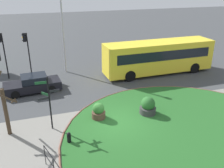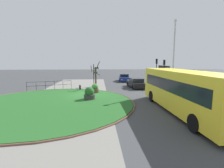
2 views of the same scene
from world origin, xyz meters
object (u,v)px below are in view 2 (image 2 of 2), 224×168
(planter_near_signpost, at_px, (95,89))
(planter_kerbside, at_px, (89,94))
(car_near_lane, at_px, (124,78))
(lamppost_tall, at_px, (174,54))
(signpost_directional, at_px, (94,74))
(street_tree_bare, at_px, (96,75))
(bollard_foreground, at_px, (80,87))
(bus_yellow, at_px, (183,90))
(traffic_light_near, at_px, (157,66))
(billboard_left, at_px, (164,71))
(traffic_light_far, at_px, (164,67))
(car_far_lane, at_px, (136,83))

(planter_near_signpost, distance_m, planter_kerbside, 3.30)
(car_near_lane, height_order, lamppost_tall, lamppost_tall)
(signpost_directional, distance_m, planter_near_signpost, 3.36)
(street_tree_bare, bearing_deg, bollard_foreground, -32.01)
(planter_near_signpost, relative_size, street_tree_bare, 0.31)
(bus_yellow, bearing_deg, traffic_light_near, 167.40)
(signpost_directional, height_order, planter_kerbside, signpost_directional)
(billboard_left, bearing_deg, traffic_light_near, -38.29)
(bus_yellow, xyz_separation_m, car_near_lane, (-19.38, -1.32, -1.00))
(signpost_directional, relative_size, traffic_light_near, 0.82)
(car_near_lane, distance_m, planter_near_signpost, 12.80)
(lamppost_tall, bearing_deg, traffic_light_far, 175.82)
(car_near_lane, relative_size, traffic_light_near, 1.07)
(billboard_left, bearing_deg, car_far_lane, -49.00)
(car_near_lane, relative_size, lamppost_tall, 0.51)
(traffic_light_near, xyz_separation_m, street_tree_bare, (0.69, -9.55, -1.27))
(bollard_foreground, xyz_separation_m, billboard_left, (-6.91, 13.98, 1.62))
(car_far_lane, xyz_separation_m, traffic_light_near, (-2.21, 3.71, 2.40))
(street_tree_bare, bearing_deg, traffic_light_far, 82.44)
(bus_yellow, distance_m, traffic_light_far, 12.32)
(bollard_foreground, distance_m, planter_kerbside, 5.71)
(lamppost_tall, xyz_separation_m, planter_kerbside, (3.97, -10.15, -4.08))
(bollard_foreground, relative_size, street_tree_bare, 0.19)
(bollard_foreground, bearing_deg, planter_near_signpost, 41.86)
(planter_near_signpost, bearing_deg, bus_yellow, 40.53)
(planter_kerbside, bearing_deg, traffic_light_near, 133.15)
(car_far_lane, distance_m, planter_near_signpost, 7.00)
(signpost_directional, height_order, billboard_left, signpost_directional)
(bus_yellow, relative_size, planter_near_signpost, 9.18)
(car_near_lane, bearing_deg, planter_near_signpost, -19.27)
(bus_yellow, height_order, traffic_light_near, traffic_light_near)
(signpost_directional, relative_size, planter_kerbside, 2.65)
(bus_yellow, relative_size, traffic_light_far, 2.66)
(car_near_lane, xyz_separation_m, car_far_lane, (7.78, 0.55, -0.01))
(traffic_light_near, xyz_separation_m, lamppost_tall, (5.39, 0.17, 1.63))
(bollard_foreground, distance_m, bus_yellow, 13.20)
(traffic_light_near, xyz_separation_m, billboard_left, (-3.05, 2.46, -1.05))
(bollard_foreground, xyz_separation_m, street_tree_bare, (-3.17, 1.98, 1.40))
(bus_yellow, xyz_separation_m, planter_kerbside, (-4.45, -7.04, -1.07))
(bollard_foreground, height_order, traffic_light_near, traffic_light_near)
(car_near_lane, xyz_separation_m, planter_kerbside, (14.93, -5.72, -0.07))
(bollard_foreground, bearing_deg, bus_yellow, 40.83)
(car_near_lane, bearing_deg, planter_kerbside, -15.86)
(bus_yellow, distance_m, planter_near_signpost, 10.22)
(car_far_lane, distance_m, planter_kerbside, 9.50)
(traffic_light_far, bearing_deg, car_far_lane, 103.21)
(traffic_light_far, distance_m, billboard_left, 5.53)
(car_near_lane, relative_size, planter_kerbside, 3.48)
(traffic_light_near, height_order, planter_kerbside, traffic_light_near)
(car_near_lane, xyz_separation_m, traffic_light_far, (7.59, 4.68, 2.26))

